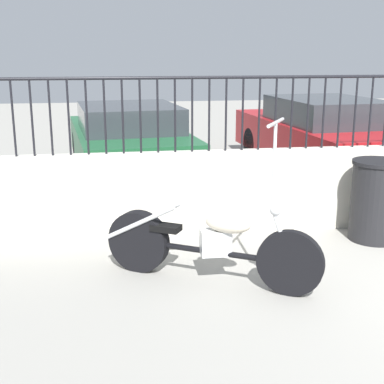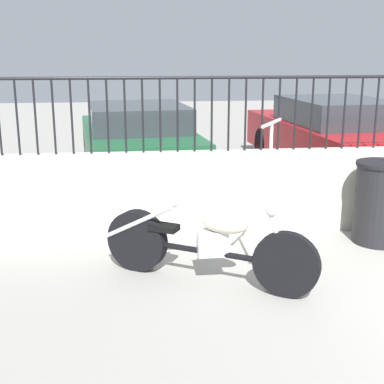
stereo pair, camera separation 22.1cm
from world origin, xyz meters
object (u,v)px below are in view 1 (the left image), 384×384
Objects in this scene: trash_bin at (376,200)px; car_red at (321,135)px; motorcycle_black at (199,243)px; car_green at (128,140)px.

car_red is (0.71, 3.49, 0.22)m from trash_bin.
trash_bin is at bearing 51.05° from motorcycle_black.
car_red reaches higher than car_green.
car_red is at bearing -98.84° from car_green.
motorcycle_black reaches higher than car_red.
trash_bin is 0.20× the size of car_red.
car_red is at bearing 78.47° from trash_bin.
motorcycle_black is 2.05× the size of trash_bin.
trash_bin is 4.54m from car_green.
motorcycle_black is 2.36m from trash_bin.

